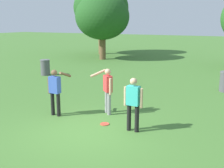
{
  "coord_description": "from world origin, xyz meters",
  "views": [
    {
      "loc": [
        4.28,
        -6.7,
        3.26
      ],
      "look_at": [
        -0.26,
        2.29,
        1.0
      ],
      "focal_mm": 45.1,
      "sensor_mm": 36.0,
      "label": 1
    }
  ],
  "objects_px": {
    "person_bystander": "(107,88)",
    "tree_tall_left": "(101,8)",
    "tree_broad_center": "(102,17)",
    "frisbee": "(105,124)",
    "trash_can_beside_table": "(45,67)",
    "person_thrower": "(133,101)",
    "person_catcher": "(55,89)"
  },
  "relations": [
    {
      "from": "person_thrower",
      "to": "person_catcher",
      "type": "height_order",
      "value": "same"
    },
    {
      "from": "person_bystander",
      "to": "trash_can_beside_table",
      "type": "xyz_separation_m",
      "value": [
        -6.87,
        4.85,
        -0.48
      ]
    },
    {
      "from": "person_bystander",
      "to": "tree_broad_center",
      "type": "relative_size",
      "value": 0.29
    },
    {
      "from": "tree_tall_left",
      "to": "frisbee",
      "type": "bearing_deg",
      "value": -60.8
    },
    {
      "from": "person_thrower",
      "to": "trash_can_beside_table",
      "type": "distance_m",
      "value": 10.23
    },
    {
      "from": "trash_can_beside_table",
      "to": "tree_broad_center",
      "type": "distance_m",
      "value": 8.68
    },
    {
      "from": "trash_can_beside_table",
      "to": "person_thrower",
      "type": "bearing_deg",
      "value": -35.59
    },
    {
      "from": "person_bystander",
      "to": "tree_tall_left",
      "type": "relative_size",
      "value": 0.24
    },
    {
      "from": "person_thrower",
      "to": "frisbee",
      "type": "height_order",
      "value": "person_thrower"
    },
    {
      "from": "person_thrower",
      "to": "tree_tall_left",
      "type": "distance_m",
      "value": 21.05
    },
    {
      "from": "person_thrower",
      "to": "tree_tall_left",
      "type": "height_order",
      "value": "tree_tall_left"
    },
    {
      "from": "tree_broad_center",
      "to": "frisbee",
      "type": "bearing_deg",
      "value": -61.11
    },
    {
      "from": "person_bystander",
      "to": "tree_tall_left",
      "type": "distance_m",
      "value": 19.4
    },
    {
      "from": "person_catcher",
      "to": "tree_tall_left",
      "type": "distance_m",
      "value": 19.57
    },
    {
      "from": "frisbee",
      "to": "tree_tall_left",
      "type": "distance_m",
      "value": 20.64
    },
    {
      "from": "frisbee",
      "to": "person_thrower",
      "type": "bearing_deg",
      "value": -5.82
    },
    {
      "from": "frisbee",
      "to": "person_bystander",
      "type": "bearing_deg",
      "value": 112.82
    },
    {
      "from": "person_catcher",
      "to": "tree_broad_center",
      "type": "relative_size",
      "value": 0.29
    },
    {
      "from": "person_thrower",
      "to": "tree_broad_center",
      "type": "relative_size",
      "value": 0.29
    },
    {
      "from": "person_catcher",
      "to": "tree_tall_left",
      "type": "height_order",
      "value": "tree_tall_left"
    },
    {
      "from": "person_catcher",
      "to": "tree_tall_left",
      "type": "xyz_separation_m",
      "value": [
        -7.87,
        17.56,
        3.57
      ]
    },
    {
      "from": "person_catcher",
      "to": "person_thrower",
      "type": "bearing_deg",
      "value": -2.33
    },
    {
      "from": "tree_tall_left",
      "to": "tree_broad_center",
      "type": "relative_size",
      "value": 1.23
    },
    {
      "from": "trash_can_beside_table",
      "to": "tree_broad_center",
      "type": "height_order",
      "value": "tree_broad_center"
    },
    {
      "from": "person_thrower",
      "to": "tree_broad_center",
      "type": "bearing_deg",
      "value": 121.82
    },
    {
      "from": "person_bystander",
      "to": "tree_tall_left",
      "type": "xyz_separation_m",
      "value": [
        -9.41,
        16.58,
        3.57
      ]
    },
    {
      "from": "person_thrower",
      "to": "frisbee",
      "type": "relative_size",
      "value": 5.61
    },
    {
      "from": "tree_tall_left",
      "to": "tree_broad_center",
      "type": "xyz_separation_m",
      "value": [
        2.14,
        -3.65,
        -0.91
      ]
    },
    {
      "from": "tree_tall_left",
      "to": "person_bystander",
      "type": "bearing_deg",
      "value": -60.44
    },
    {
      "from": "frisbee",
      "to": "trash_can_beside_table",
      "type": "distance_m",
      "value": 9.35
    },
    {
      "from": "frisbee",
      "to": "person_catcher",
      "type": "bearing_deg",
      "value": 179.51
    },
    {
      "from": "tree_tall_left",
      "to": "trash_can_beside_table",
      "type": "bearing_deg",
      "value": -77.81
    }
  ]
}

